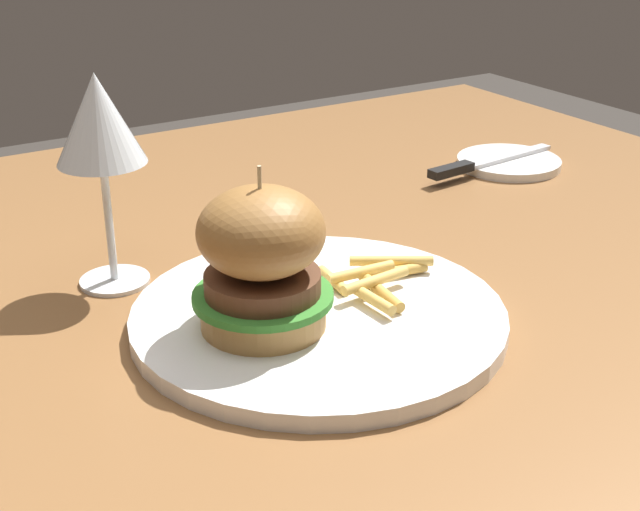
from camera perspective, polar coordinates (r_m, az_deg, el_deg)
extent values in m
cube|color=brown|center=(0.85, -2.05, -0.87)|extent=(1.17, 0.88, 0.04)
cylinder|color=brown|center=(1.57, 8.02, -3.93)|extent=(0.06, 0.06, 0.70)
cylinder|color=white|center=(0.71, -0.10, -3.94)|extent=(0.30, 0.30, 0.01)
cylinder|color=#B78447|center=(0.67, -3.64, -3.68)|extent=(0.09, 0.09, 0.02)
cylinder|color=#38842D|center=(0.67, -3.67, -2.61)|extent=(0.11, 0.11, 0.01)
cylinder|color=brown|center=(0.66, -3.70, -1.76)|extent=(0.09, 0.09, 0.02)
ellipsoid|color=#9C6A35|center=(0.65, -3.79, 1.53)|extent=(0.09, 0.09, 0.07)
cylinder|color=#CCB78C|center=(0.64, -3.86, 3.61)|extent=(0.00, 0.00, 0.05)
cylinder|color=#EABC5B|center=(0.74, 0.85, -1.60)|extent=(0.01, 0.05, 0.01)
cylinder|color=gold|center=(0.75, 4.89, -1.03)|extent=(0.06, 0.02, 0.01)
cylinder|color=gold|center=(0.72, 3.52, -2.30)|extent=(0.02, 0.07, 0.01)
cylinder|color=#EABC5B|center=(0.70, 3.47, -2.85)|extent=(0.01, 0.05, 0.01)
cylinder|color=#EABC5B|center=(0.76, 4.59, -0.35)|extent=(0.07, 0.05, 0.01)
cylinder|color=#EABC5B|center=(0.72, 3.81, -1.54)|extent=(0.07, 0.01, 0.01)
cylinder|color=#EABC5B|center=(0.74, 2.33, -1.15)|extent=(0.06, 0.01, 0.01)
cylinder|color=silver|center=(0.80, -12.98, -1.57)|extent=(0.06, 0.06, 0.00)
cylinder|color=silver|center=(0.78, -13.35, 2.08)|extent=(0.01, 0.01, 0.11)
cone|color=silver|center=(0.75, -14.01, 8.51)|extent=(0.07, 0.07, 0.07)
cylinder|color=white|center=(1.10, 11.98, 5.85)|extent=(0.12, 0.12, 0.01)
cube|color=silver|center=(1.10, 12.01, 6.22)|extent=(0.14, 0.03, 0.00)
cube|color=black|center=(1.03, 8.40, 5.43)|extent=(0.06, 0.02, 0.01)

